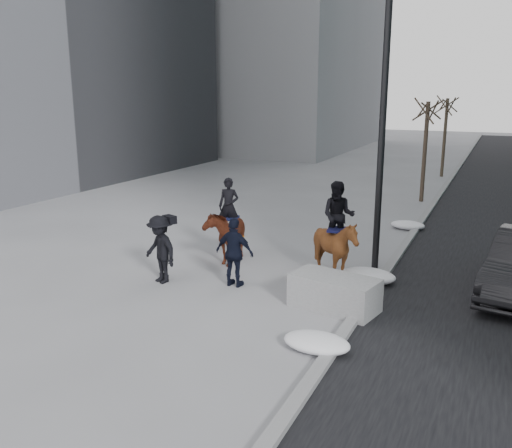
% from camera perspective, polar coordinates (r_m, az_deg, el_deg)
% --- Properties ---
extents(ground, '(120.00, 120.00, 0.00)m').
position_cam_1_polar(ground, '(13.21, -2.19, -7.47)').
color(ground, gray).
rests_on(ground, ground).
extents(curb, '(0.25, 90.00, 0.12)m').
position_cam_1_polar(curb, '(21.65, 17.18, 0.57)').
color(curb, gray).
rests_on(curb, ground).
extents(planter, '(2.09, 1.34, 0.77)m').
position_cam_1_polar(planter, '(12.38, 8.25, -7.18)').
color(planter, '#969698').
rests_on(planter, ground).
extents(tree_near, '(1.20, 1.20, 4.84)m').
position_cam_1_polar(tree_near, '(24.97, 17.37, 7.75)').
color(tree_near, '#352B1F').
rests_on(tree_near, ground).
extents(tree_far, '(1.20, 1.20, 4.89)m').
position_cam_1_polar(tree_far, '(32.85, 19.26, 8.97)').
color(tree_far, '#342A1F').
rests_on(tree_far, ground).
extents(mounted_left, '(1.13, 1.96, 2.39)m').
position_cam_1_polar(mounted_left, '(15.62, -3.07, -0.66)').
color(mounted_left, '#451A0D').
rests_on(mounted_left, ground).
extents(mounted_right, '(1.54, 1.69, 2.58)m').
position_cam_1_polar(mounted_right, '(14.04, 8.43, -1.86)').
color(mounted_right, '#4C280F').
rests_on(mounted_right, ground).
extents(feeder, '(1.04, 0.87, 1.75)m').
position_cam_1_polar(feeder, '(13.52, -2.27, -3.03)').
color(feeder, black).
rests_on(feeder, ground).
extents(camera_crew, '(1.29, 1.03, 1.75)m').
position_cam_1_polar(camera_crew, '(14.00, -10.04, -2.60)').
color(camera_crew, black).
rests_on(camera_crew, ground).
extents(lamppost, '(0.25, 1.75, 9.09)m').
position_cam_1_polar(lamppost, '(14.89, 13.51, 14.23)').
color(lamppost, black).
rests_on(lamppost, ground).
extents(snow_piles, '(1.42, 11.01, 0.36)m').
position_cam_1_polar(snow_piles, '(14.41, 11.83, -5.21)').
color(snow_piles, white).
rests_on(snow_piles, ground).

